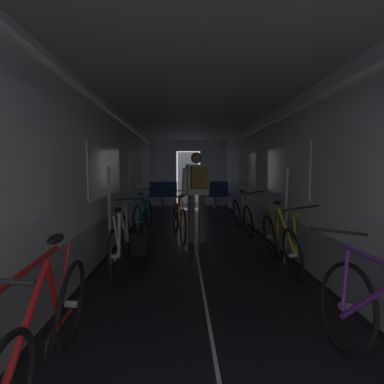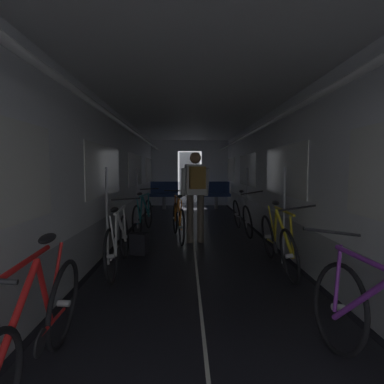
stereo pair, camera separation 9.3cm
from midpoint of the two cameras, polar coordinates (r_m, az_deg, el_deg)
name	(u,v)px [view 2 (the right image)]	position (r m, az deg, el deg)	size (l,w,h in m)	color
ground_plane	(206,355)	(2.49, 3.88, -28.98)	(60.00, 60.00, 0.00)	black
train_car_shell	(193,152)	(5.68, 0.75, 7.74)	(3.14, 12.34, 2.57)	black
bench_seat_far_left	(164,192)	(10.20, -5.18, -0.09)	(0.98, 0.51, 0.95)	gray
bench_seat_far_right	(216,192)	(10.23, 4.93, -0.08)	(0.98, 0.51, 0.95)	gray
bicycle_yellow	(278,242)	(4.27, 16.88, -9.18)	(0.44, 1.69, 0.96)	black
bicycle_red	(35,333)	(2.17, -27.06, -23.23)	(0.44, 1.69, 0.95)	black
bicycle_teal	(143,215)	(6.39, -9.04, -4.50)	(0.44, 1.69, 0.94)	black
bicycle_white	(118,242)	(4.16, -13.47, -9.41)	(0.44, 1.69, 0.94)	black
bicycle_silver	(242,215)	(6.42, 10.09, -4.50)	(0.44, 1.69, 0.96)	black
person_cyclist_aisle	(196,189)	(5.43, 1.20, 0.68)	(0.56, 0.43, 1.69)	brown
bicycle_orange_in_aisle	(178,220)	(5.76, -2.23, -5.42)	(0.45, 1.68, 0.94)	black
backpack_on_floor	(139,244)	(4.88, -9.64, -9.86)	(0.26, 0.20, 0.34)	black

